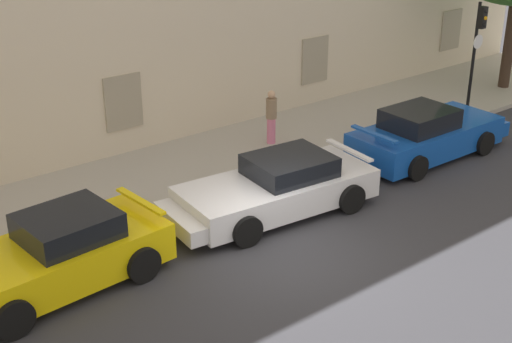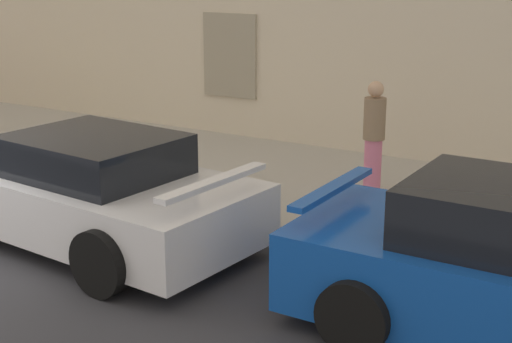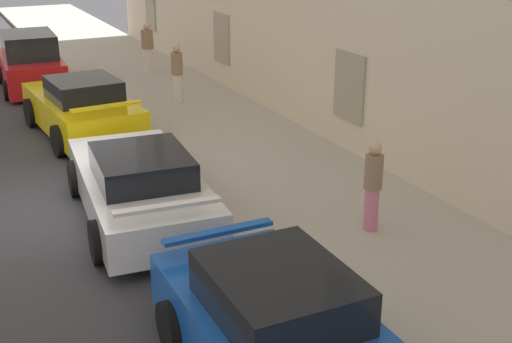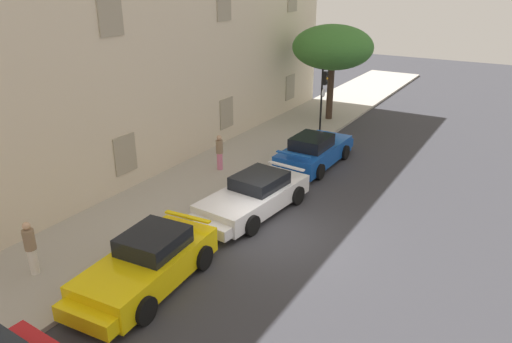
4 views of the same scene
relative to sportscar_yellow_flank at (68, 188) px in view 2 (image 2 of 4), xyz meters
The scene contains 3 objects.
sidewalk 3.25m from the sportscar_yellow_flank, 107.36° to the left, with size 60.00×4.16×0.14m, color #A8A399.
sportscar_yellow_flank is the anchor object (origin of this frame).
pedestrian_strolling 4.17m from the sportscar_yellow_flank, 50.61° to the left, with size 0.43×0.43×1.56m.
Camera 2 is at (7.43, -4.80, 3.33)m, focal length 53.04 mm.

